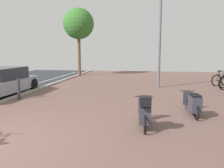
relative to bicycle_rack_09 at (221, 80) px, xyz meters
The scene contains 8 objects.
ground 12.12m from the bicycle_rack_09, 123.07° to the right, with size 21.00×40.00×0.13m.
bicycle_rack_09 is the anchor object (origin of this frame).
scooter_near 7.70m from the bicycle_rack_09, 113.84° to the right, with size 0.52×1.73×0.77m.
scooter_mid 9.67m from the bicycle_rack_09, 118.84° to the right, with size 0.52×1.66×0.98m.
parked_car_near 12.41m from the bicycle_rack_09, 157.87° to the right, with size 1.92×4.40×1.30m.
lamp_post 5.01m from the bicycle_rack_09, 162.64° to the right, with size 0.20×0.52×6.05m.
street_tree 12.07m from the bicycle_rack_09, 155.40° to the left, with size 2.64×2.64×5.78m.
bollard_far 11.45m from the bicycle_rack_09, 151.75° to the right, with size 0.12×0.12×0.90m.
Camera 1 is at (3.33, -4.20, 2.04)m, focal length 35.79 mm.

